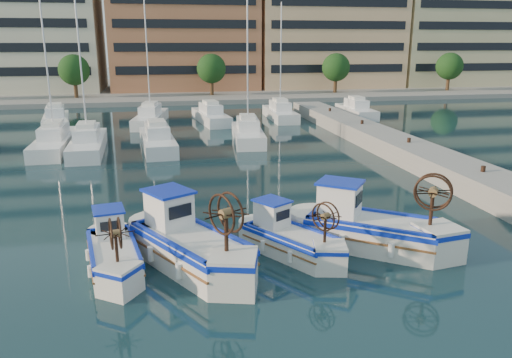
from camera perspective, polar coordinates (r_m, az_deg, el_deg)
name	(u,v)px	position (r m, az deg, el deg)	size (l,w,h in m)	color
ground	(262,261)	(18.43, 0.70, -9.35)	(300.00, 300.00, 0.00)	#18393F
quay	(459,173)	(30.25, 22.23, 0.62)	(3.00, 60.00, 1.20)	gray
waterfront	(236,20)	(82.47, -2.35, 17.73)	(180.00, 40.00, 25.60)	gray
yacht_marina	(159,128)	(44.06, -10.98, 5.72)	(39.14, 22.28, 11.50)	white
fishing_boat_a	(113,251)	(18.27, -16.01, -7.89)	(2.22, 4.06, 2.46)	silver
fishing_boat_b	(188,243)	(17.86, -7.74, -7.21)	(4.29, 5.34, 3.24)	silver
fishing_boat_c	(289,237)	(18.77, 3.81, -6.67)	(3.34, 4.00, 2.44)	silver
fishing_boat_d	(369,226)	(19.69, 12.77, -5.30)	(5.20, 4.60, 3.21)	silver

